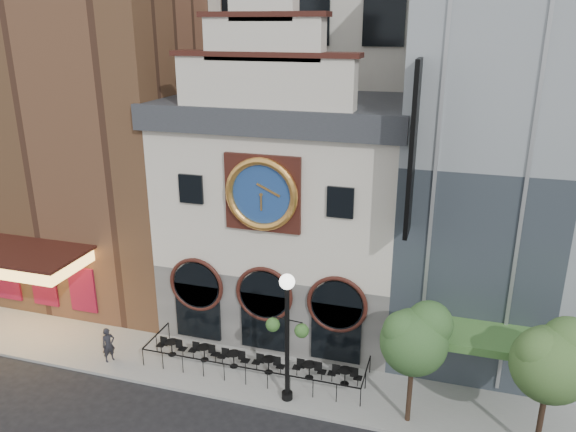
# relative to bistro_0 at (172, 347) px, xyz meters

# --- Properties ---
(ground) EXTENTS (120.00, 120.00, 0.00)m
(ground) POSITION_rel_bistro_0_xyz_m (4.41, -2.42, -0.61)
(ground) COLOR black
(ground) RESTS_ON ground
(sidewalk) EXTENTS (44.00, 5.00, 0.15)m
(sidewalk) POSITION_rel_bistro_0_xyz_m (4.41, 0.08, -0.54)
(sidewalk) COLOR gray
(sidewalk) RESTS_ON ground
(clock_building) EXTENTS (12.60, 8.78, 18.65)m
(clock_building) POSITION_rel_bistro_0_xyz_m (4.41, 5.40, 6.07)
(clock_building) COLOR #605E5B
(clock_building) RESTS_ON ground
(theater_building) EXTENTS (14.00, 15.60, 25.00)m
(theater_building) POSITION_rel_bistro_0_xyz_m (-8.59, 7.54, 11.99)
(theater_building) COLOR brown
(theater_building) RESTS_ON ground
(retail_building) EXTENTS (14.00, 14.40, 20.00)m
(retail_building) POSITION_rel_bistro_0_xyz_m (17.40, 7.56, 9.53)
(retail_building) COLOR gray
(retail_building) RESTS_ON ground
(cafe_railing) EXTENTS (10.60, 2.60, 0.90)m
(cafe_railing) POSITION_rel_bistro_0_xyz_m (4.41, 0.08, -0.01)
(cafe_railing) COLOR black
(cafe_railing) RESTS_ON sidewalk
(bistro_0) EXTENTS (1.58, 0.68, 0.90)m
(bistro_0) POSITION_rel_bistro_0_xyz_m (0.00, 0.00, 0.00)
(bistro_0) COLOR black
(bistro_0) RESTS_ON sidewalk
(bistro_1) EXTENTS (1.58, 0.68, 0.90)m
(bistro_1) POSITION_rel_bistro_0_xyz_m (1.75, 0.04, 0.00)
(bistro_1) COLOR black
(bistro_1) RESTS_ON sidewalk
(bistro_2) EXTENTS (1.58, 0.68, 0.90)m
(bistro_2) POSITION_rel_bistro_0_xyz_m (3.35, -0.06, 0.00)
(bistro_2) COLOR black
(bistro_2) RESTS_ON sidewalk
(bistro_3) EXTENTS (1.58, 0.68, 0.90)m
(bistro_3) POSITION_rel_bistro_0_xyz_m (5.11, -0.03, 0.00)
(bistro_3) COLOR black
(bistro_3) RESTS_ON sidewalk
(bistro_4) EXTENTS (1.58, 0.68, 0.90)m
(bistro_4) POSITION_rel_bistro_0_xyz_m (7.07, 0.12, 0.00)
(bistro_4) COLOR black
(bistro_4) RESTS_ON sidewalk
(bistro_5) EXTENTS (1.58, 0.68, 0.90)m
(bistro_5) POSITION_rel_bistro_0_xyz_m (8.75, 0.14, 0.00)
(bistro_5) COLOR black
(bistro_5) RESTS_ON sidewalk
(pedestrian) EXTENTS (0.69, 0.77, 1.76)m
(pedestrian) POSITION_rel_bistro_0_xyz_m (-2.69, -1.34, 0.41)
(pedestrian) COLOR black
(pedestrian) RESTS_ON sidewalk
(lamppost) EXTENTS (1.93, 0.74, 6.04)m
(lamppost) POSITION_rel_bistro_0_xyz_m (6.52, -1.64, 3.27)
(lamppost) COLOR black
(lamppost) RESTS_ON sidewalk
(tree_left) EXTENTS (2.81, 2.70, 5.40)m
(tree_left) POSITION_rel_bistro_0_xyz_m (11.80, -1.48, 3.50)
(tree_left) COLOR #382619
(tree_left) RESTS_ON sidewalk
(tree_right) EXTENTS (2.98, 2.87, 5.75)m
(tree_right) POSITION_rel_bistro_0_xyz_m (16.72, -1.98, 3.75)
(tree_right) COLOR #382619
(tree_right) RESTS_ON sidewalk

